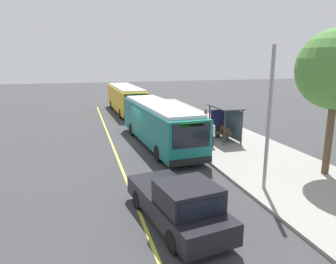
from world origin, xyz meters
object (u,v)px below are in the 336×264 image
object	(u,v)px
pickup_truck	(178,203)
route_sign_post	(206,122)
transit_bus_second	(126,98)
transit_bus_main	(159,123)
pedestrian_commuter	(212,133)
waiting_bench	(223,133)

from	to	relation	value
pickup_truck	route_sign_post	bearing A→B (deg)	151.82
transit_bus_second	pickup_truck	world-z (taller)	transit_bus_second
transit_bus_main	pedestrian_commuter	bearing A→B (deg)	58.97
transit_bus_main	route_sign_post	size ratio (longest dim) A/B	4.07
transit_bus_second	pedestrian_commuter	bearing A→B (deg)	11.93
waiting_bench	pedestrian_commuter	size ratio (longest dim) A/B	0.95
transit_bus_main	waiting_bench	distance (m)	4.84
pedestrian_commuter	transit_bus_main	bearing A→B (deg)	-121.03
pickup_truck	pedestrian_commuter	xyz separation A→B (m)	(-8.90, 5.15, 0.26)
waiting_bench	route_sign_post	world-z (taller)	route_sign_post
transit_bus_second	pickup_truck	bearing A→B (deg)	-3.95
pickup_truck	pedestrian_commuter	world-z (taller)	pickup_truck
transit_bus_main	transit_bus_second	distance (m)	14.28
transit_bus_main	pedestrian_commuter	size ratio (longest dim) A/B	6.75
route_sign_post	pedestrian_commuter	distance (m)	1.19
pickup_truck	waiting_bench	size ratio (longest dim) A/B	3.53
pickup_truck	route_sign_post	size ratio (longest dim) A/B	2.02
transit_bus_main	waiting_bench	world-z (taller)	transit_bus_main
pedestrian_commuter	transit_bus_second	bearing A→B (deg)	-168.07
route_sign_post	waiting_bench	bearing A→B (deg)	132.57
pedestrian_commuter	waiting_bench	bearing A→B (deg)	134.24
route_sign_post	pedestrian_commuter	world-z (taller)	route_sign_post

